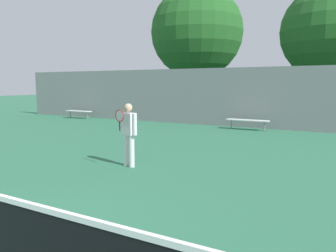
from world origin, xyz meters
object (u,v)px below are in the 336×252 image
bench_adjacent_court (79,111)px  tree_green_broad (197,32)px  tennis_player (128,131)px  tree_dark_dense (329,32)px  bench_courtside_far (248,121)px

bench_adjacent_court → tree_green_broad: bearing=50.8°
tennis_player → tree_dark_dense: tree_dark_dense is taller
bench_adjacent_court → tree_dark_dense: bearing=22.0°
bench_courtside_far → tree_dark_dense: size_ratio=0.26×
bench_courtside_far → tree_green_broad: 9.62m
bench_courtside_far → tree_dark_dense: tree_dark_dense is taller
tree_green_broad → tennis_player: bearing=-72.3°
tree_green_broad → tree_dark_dense: (8.12, -0.83, -0.69)m
tennis_player → tree_green_broad: size_ratio=0.18×
bench_adjacent_court → tree_green_broad: (5.01, 6.15, 5.13)m
bench_courtside_far → tennis_player: bearing=-95.7°
tennis_player → bench_adjacent_court: size_ratio=0.89×
tennis_player → tree_dark_dense: (3.59, 13.37, 3.96)m
tree_green_broad → tree_dark_dense: size_ratio=1.17×
bench_adjacent_court → bench_courtside_far: bearing=0.0°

